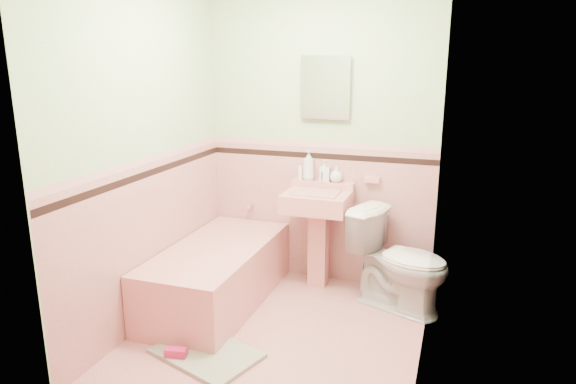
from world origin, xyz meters
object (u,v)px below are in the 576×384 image
(toilet, at_px, (400,261))
(soap_bottle_left, at_px, (309,165))
(bucket, at_px, (375,281))
(medicine_cabinet, at_px, (326,88))
(sink, at_px, (317,241))
(soap_bottle_right, at_px, (336,174))
(shoe, at_px, (176,352))
(bathtub, at_px, (218,276))
(soap_bottle_mid, at_px, (325,171))

(toilet, bearing_deg, soap_bottle_left, 89.74)
(toilet, height_order, bucket, toilet)
(bucket, bearing_deg, medicine_cabinet, 162.29)
(sink, xyz_separation_m, soap_bottle_right, (0.11, 0.18, 0.55))
(sink, bearing_deg, shoe, -112.28)
(bathtub, height_order, medicine_cabinet, medicine_cabinet)
(bathtub, bearing_deg, shoe, -82.35)
(medicine_cabinet, relative_size, toilet, 0.61)
(bucket, bearing_deg, sink, -174.60)
(bathtub, distance_m, bucket, 1.33)
(soap_bottle_left, xyz_separation_m, soap_bottle_mid, (0.14, 0.00, -0.04))
(soap_bottle_mid, height_order, soap_bottle_right, soap_bottle_mid)
(bathtub, relative_size, soap_bottle_left, 5.75)
(bathtub, distance_m, medicine_cabinet, 1.78)
(soap_bottle_mid, distance_m, bucket, 1.03)
(bucket, bearing_deg, soap_bottle_mid, 165.02)
(soap_bottle_mid, bearing_deg, shoe, -110.37)
(bathtub, relative_size, toilet, 1.90)
(sink, relative_size, bucket, 3.84)
(medicine_cabinet, relative_size, soap_bottle_left, 1.85)
(toilet, bearing_deg, soap_bottle_right, 82.33)
(soap_bottle_left, relative_size, toilet, 0.33)
(soap_bottle_right, bearing_deg, sink, -122.54)
(soap_bottle_right, xyz_separation_m, toilet, (0.61, -0.33, -0.58))
(bathtub, distance_m, sink, 0.89)
(shoe, bearing_deg, sink, 57.07)
(soap_bottle_mid, distance_m, toilet, 0.99)
(soap_bottle_left, xyz_separation_m, toilet, (0.85, -0.33, -0.65))
(soap_bottle_mid, relative_size, bucket, 0.83)
(bucket, relative_size, shoe, 1.55)
(sink, relative_size, soap_bottle_left, 3.27)
(bathtub, xyz_separation_m, soap_bottle_mid, (0.69, 0.71, 0.78))
(soap_bottle_mid, relative_size, shoe, 1.29)
(soap_bottle_right, distance_m, toilet, 0.91)
(bathtub, distance_m, soap_bottle_mid, 1.26)
(sink, distance_m, bucket, 0.60)
(soap_bottle_right, bearing_deg, bathtub, -138.23)
(medicine_cabinet, distance_m, soap_bottle_mid, 0.70)
(bathtub, relative_size, sink, 1.76)
(bucket, bearing_deg, bathtub, -154.04)
(soap_bottle_left, bearing_deg, bucket, -11.68)
(shoe, bearing_deg, soap_bottle_left, 63.79)
(soap_bottle_right, height_order, bucket, soap_bottle_right)
(bathtub, distance_m, soap_bottle_right, 1.31)
(bucket, distance_m, shoe, 1.79)
(soap_bottle_mid, height_order, bucket, soap_bottle_mid)
(bathtub, bearing_deg, medicine_cabinet, 47.42)
(soap_bottle_left, bearing_deg, soap_bottle_mid, 0.00)
(toilet, bearing_deg, sink, 99.12)
(bathtub, distance_m, toilet, 1.46)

